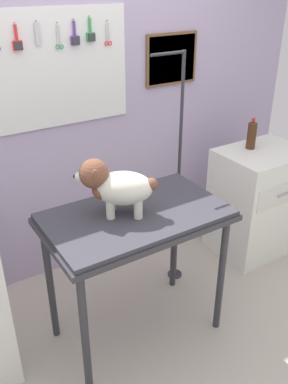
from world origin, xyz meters
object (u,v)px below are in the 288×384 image
(grooming_arm, at_px, (178,185))
(dog, at_px, (115,186))
(cabinet_right, at_px, (258,201))
(grooming_table, at_px, (136,227))
(soda_bottle, at_px, (252,135))

(grooming_arm, xyz_separation_m, dog, (-0.64, -0.28, 0.29))
(dog, distance_m, cabinet_right, 1.60)
(dog, xyz_separation_m, cabinet_right, (1.45, 0.25, -0.64))
(grooming_table, relative_size, cabinet_right, 1.19)
(grooming_arm, height_order, soda_bottle, grooming_arm)
(grooming_arm, height_order, cabinet_right, grooming_arm)
(dog, bearing_deg, grooming_table, -26.85)
(dog, bearing_deg, cabinet_right, 9.78)
(grooming_table, relative_size, grooming_arm, 0.62)
(cabinet_right, bearing_deg, grooming_table, -167.43)
(dog, bearing_deg, soda_bottle, 14.15)
(grooming_arm, bearing_deg, grooming_table, -148.40)
(grooming_arm, xyz_separation_m, cabinet_right, (0.81, -0.03, -0.35))
(grooming_table, distance_m, soda_bottle, 1.36)
(grooming_table, height_order, grooming_arm, grooming_arm)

